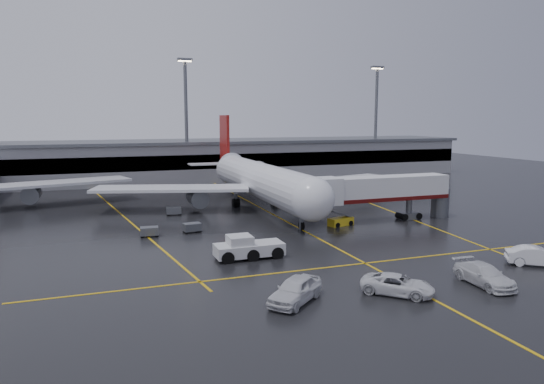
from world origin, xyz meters
name	(u,v)px	position (x,y,z in m)	size (l,w,h in m)	color
ground	(281,219)	(0.00, 0.00, 0.00)	(220.00, 220.00, 0.00)	black
apron_line_centre	(281,219)	(0.00, 0.00, 0.01)	(0.25, 90.00, 0.02)	gold
apron_line_stop	(365,263)	(0.00, -22.00, 0.01)	(60.00, 0.25, 0.02)	gold
apron_line_left	(122,215)	(-20.00, 10.00, 0.01)	(0.25, 70.00, 0.02)	gold
apron_line_right	(361,200)	(18.00, 10.00, 0.01)	(0.25, 70.00, 0.02)	gold
terminal	(205,159)	(0.00, 47.93, 4.32)	(122.00, 19.00, 8.60)	gray
light_mast_mid	(186,113)	(-5.00, 42.00, 14.47)	(3.00, 1.20, 25.45)	#595B60
light_mast_right	(376,114)	(40.00, 42.00, 14.47)	(3.00, 1.20, 25.45)	#595B60
main_airliner	(258,179)	(0.00, 9.70, 4.21)	(48.80, 45.60, 14.10)	silver
jet_bridge	(383,191)	(11.87, -6.00, 3.93)	(19.90, 3.40, 6.05)	silver
pushback_tractor	(247,248)	(-9.78, -16.57, 0.94)	(6.59, 2.83, 2.35)	silver
belt_loader	(341,221)	(5.54, -6.54, 0.51)	(3.52, 2.21, 2.08)	gold
service_van_a	(398,285)	(-1.88, -29.98, 0.76)	(2.52, 5.47, 1.52)	silver
service_van_b	(484,275)	(5.93, -30.52, 0.83)	(2.34, 5.75, 1.67)	silver
service_van_c	(537,256)	(14.38, -27.93, 0.87)	(1.84, 5.29, 1.74)	silver
service_van_d	(295,290)	(-9.86, -28.86, 0.94)	(2.21, 5.50, 1.87)	silver
baggage_cart_a	(192,227)	(-12.75, -4.00, 0.63)	(2.15, 1.55, 1.12)	#595B60
baggage_cart_b	(149,231)	(-17.73, -4.46, 0.63)	(2.09, 1.45, 1.12)	#595B60
baggage_cart_c	(174,211)	(-13.15, 7.46, 0.63)	(2.13, 1.51, 1.12)	#595B60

